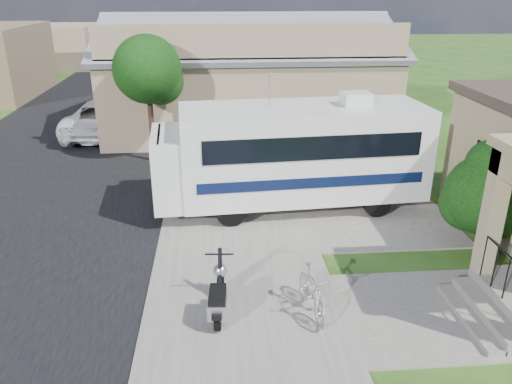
{
  "coord_description": "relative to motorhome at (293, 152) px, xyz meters",
  "views": [
    {
      "loc": [
        -1.42,
        -8.98,
        6.06
      ],
      "look_at": [
        -0.5,
        2.5,
        1.3
      ],
      "focal_mm": 35.0,
      "sensor_mm": 36.0,
      "label": 1
    }
  ],
  "objects": [
    {
      "name": "ground",
      "position": [
        -0.7,
        -4.44,
        -1.68
      ],
      "size": [
        120.0,
        120.0,
        0.0
      ],
      "primitive_type": "plane",
      "color": "#244412"
    },
    {
      "name": "street_slab",
      "position": [
        -8.2,
        5.56,
        -1.67
      ],
      "size": [
        9.0,
        80.0,
        0.02
      ],
      "primitive_type": "cube",
      "color": "black",
      "rests_on": "ground"
    },
    {
      "name": "sidewalk_slab",
      "position": [
        -1.7,
        5.56,
        -1.65
      ],
      "size": [
        4.0,
        80.0,
        0.06
      ],
      "primitive_type": "cube",
      "color": "#64615A",
      "rests_on": "ground"
    },
    {
      "name": "driveway_slab",
      "position": [
        0.8,
        0.06,
        -1.66
      ],
      "size": [
        7.0,
        6.0,
        0.05
      ],
      "primitive_type": "cube",
      "color": "#64615A",
      "rests_on": "ground"
    },
    {
      "name": "walk_slab",
      "position": [
        2.3,
        -5.44,
        -1.66
      ],
      "size": [
        4.0,
        3.0,
        0.05
      ],
      "primitive_type": "cube",
      "color": "#64615A",
      "rests_on": "ground"
    },
    {
      "name": "warehouse",
      "position": [
        -0.7,
        9.53,
        0.31
      ],
      "size": [
        12.5,
        8.4,
        5.04
      ],
      "color": "#856953",
      "rests_on": "ground"
    },
    {
      "name": "distant_bldg_near",
      "position": [
        -15.7,
        29.56,
        -0.08
      ],
      "size": [
        8.0,
        7.0,
        3.2
      ],
      "primitive_type": "cube",
      "color": "#856953",
      "rests_on": "ground"
    },
    {
      "name": "street_tree_a",
      "position": [
        -4.4,
        4.61,
        1.57
      ],
      "size": [
        2.44,
        2.4,
        4.58
      ],
      "color": "black",
      "rests_on": "ground"
    },
    {
      "name": "street_tree_b",
      "position": [
        -4.4,
        14.61,
        1.71
      ],
      "size": [
        2.44,
        2.4,
        4.73
      ],
      "color": "black",
      "rests_on": "ground"
    },
    {
      "name": "street_tree_c",
      "position": [
        -4.4,
        23.61,
        1.42
      ],
      "size": [
        2.44,
        2.4,
        4.42
      ],
      "color": "black",
      "rests_on": "ground"
    },
    {
      "name": "motorhome",
      "position": [
        0.0,
        0.0,
        0.0
      ],
      "size": [
        7.79,
        2.93,
        3.92
      ],
      "rotation": [
        0.0,
        0.0,
        0.07
      ],
      "color": "silver",
      "rests_on": "ground"
    },
    {
      "name": "shrub",
      "position": [
        4.48,
        -2.52,
        -0.3
      ],
      "size": [
        2.2,
        2.1,
        2.7
      ],
      "color": "black",
      "rests_on": "ground"
    },
    {
      "name": "scooter",
      "position": [
        -2.19,
        -5.2,
        -1.2
      ],
      "size": [
        0.58,
        1.65,
        1.08
      ],
      "rotation": [
        0.0,
        0.0,
        -0.07
      ],
      "color": "black",
      "rests_on": "ground"
    },
    {
      "name": "bicycle",
      "position": [
        -0.37,
        -5.27,
        -1.21
      ],
      "size": [
        0.64,
        1.62,
        0.95
      ],
      "primitive_type": "imported",
      "rotation": [
        0.0,
        0.0,
        0.13
      ],
      "color": "#ABAAB2",
      "rests_on": "ground"
    },
    {
      "name": "pickup_truck",
      "position": [
        -6.83,
        8.46,
        -0.89
      ],
      "size": [
        3.36,
        5.98,
        1.58
      ],
      "primitive_type": "imported",
      "rotation": [
        0.0,
        0.0,
        3.01
      ],
      "color": "silver",
      "rests_on": "ground"
    },
    {
      "name": "van",
      "position": [
        -7.11,
        15.11,
        -0.86
      ],
      "size": [
        2.88,
        5.9,
        1.65
      ],
      "primitive_type": "imported",
      "rotation": [
        0.0,
        0.0,
        -0.1
      ],
      "color": "silver",
      "rests_on": "ground"
    },
    {
      "name": "garden_hose",
      "position": [
        3.12,
        -4.93,
        -1.58
      ],
      "size": [
        0.45,
        0.45,
        0.2
      ],
      "primitive_type": "cylinder",
      "color": "#156C19",
      "rests_on": "ground"
    }
  ]
}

